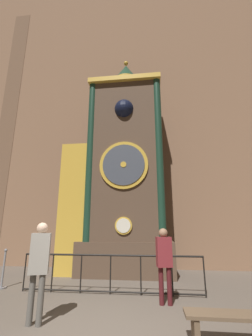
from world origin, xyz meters
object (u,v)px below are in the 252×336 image
(clock_tower, at_px, (119,173))
(visitor_near, at_px, (39,261))
(visitor_bench, at_px, (237,323))
(visitor_far, at_px, (164,258))
(stanchion_post, at_px, (3,275))

(clock_tower, xyz_separation_m, visitor_near, (-0.80, -4.39, -2.70))
(visitor_bench, bearing_deg, visitor_far, 118.81)
(visitor_far, relative_size, visitor_bench, 1.11)
(clock_tower, distance_m, visitor_bench, 6.36)
(visitor_far, bearing_deg, clock_tower, 105.21)
(visitor_near, bearing_deg, visitor_bench, -25.77)
(visitor_far, xyz_separation_m, stanchion_post, (-4.53, 0.86, -0.64))
(clock_tower, xyz_separation_m, visitor_bench, (2.49, -4.73, -3.44))
(visitor_near, distance_m, stanchion_post, 3.19)
(visitor_bench, bearing_deg, clock_tower, 117.74)
(clock_tower, xyz_separation_m, visitor_far, (1.55, -3.02, -2.77))
(visitor_near, height_order, visitor_bench, visitor_near)
(stanchion_post, height_order, visitor_bench, stanchion_post)
(visitor_bench, bearing_deg, stanchion_post, 154.83)
(clock_tower, relative_size, visitor_near, 5.15)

